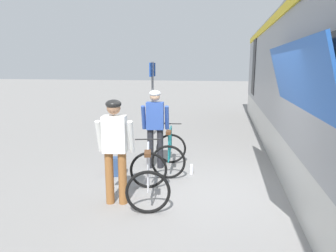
{
  "coord_description": "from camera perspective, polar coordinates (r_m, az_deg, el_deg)",
  "views": [
    {
      "loc": [
        0.35,
        -5.39,
        2.3
      ],
      "look_at": [
        -0.79,
        0.72,
        1.05
      ],
      "focal_mm": 32.55,
      "sensor_mm": 36.0,
      "label": 1
    }
  ],
  "objects": [
    {
      "name": "ground_plane",
      "position": [
        5.87,
        6.42,
        -11.77
      ],
      "size": [
        80.0,
        80.0,
        0.0
      ],
      "primitive_type": "plane",
      "color": "gray"
    },
    {
      "name": "backpack_on_platform",
      "position": [
        6.55,
        -9.62,
        -7.5
      ],
      "size": [
        0.32,
        0.26,
        0.4
      ],
      "primitive_type": "cube",
      "rotation": [
        0.0,
        0.0,
        0.3
      ],
      "color": "navy",
      "rests_on": "ground"
    },
    {
      "name": "bicycle_far_silver",
      "position": [
        5.3,
        -3.71,
        -9.63
      ],
      "size": [
        0.94,
        1.21,
        0.99
      ],
      "color": "black",
      "rests_on": "ground"
    },
    {
      "name": "water_bottle_by_the_backpack",
      "position": [
        6.84,
        -10.84,
        -7.51
      ],
      "size": [
        0.08,
        0.08,
        0.22
      ],
      "primitive_type": "cylinder",
      "color": "red",
      "rests_on": "ground"
    },
    {
      "name": "cyclist_near_in_blue",
      "position": [
        6.75,
        -2.43,
        0.72
      ],
      "size": [
        0.64,
        0.36,
        1.76
      ],
      "color": "#232328",
      "rests_on": "ground"
    },
    {
      "name": "water_bottle_near_the_bikes",
      "position": [
        6.59,
        4.4,
        -8.09
      ],
      "size": [
        0.07,
        0.07,
        0.22
      ],
      "primitive_type": "cylinder",
      "color": "silver",
      "rests_on": "ground"
    },
    {
      "name": "bicycle_near_teal",
      "position": [
        6.72,
        0.35,
        -5.04
      ],
      "size": [
        0.83,
        1.15,
        0.99
      ],
      "color": "black",
      "rests_on": "ground"
    },
    {
      "name": "cyclist_far_in_white",
      "position": [
        5.04,
        -9.92,
        -3.11
      ],
      "size": [
        0.64,
        0.36,
        1.76
      ],
      "color": "#935B2D",
      "rests_on": "ground"
    },
    {
      "name": "platform_sign_post",
      "position": [
        10.1,
        -2.91,
        7.51
      ],
      "size": [
        0.08,
        0.7,
        2.4
      ],
      "color": "#595B60",
      "rests_on": "ground"
    }
  ]
}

